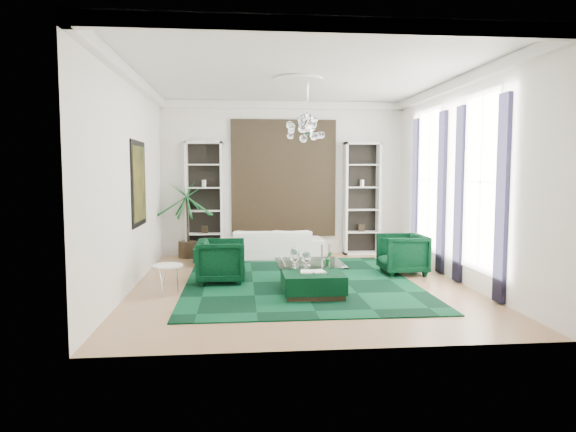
{
  "coord_description": "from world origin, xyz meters",
  "views": [
    {
      "loc": [
        -1.09,
        -9.26,
        2.08
      ],
      "look_at": [
        -0.17,
        0.5,
        1.22
      ],
      "focal_mm": 32.0,
      "sensor_mm": 36.0,
      "label": 1
    }
  ],
  "objects": [
    {
      "name": "table_plant",
      "position": [
        0.48,
        -0.28,
        0.53
      ],
      "size": [
        0.13,
        0.11,
        0.24
      ],
      "primitive_type": "imported",
      "color": "#18602C",
      "rests_on": "coffee_table"
    },
    {
      "name": "wall_right",
      "position": [
        3.01,
        0.0,
        1.9
      ],
      "size": [
        0.02,
        7.0,
        3.8
      ],
      "primitive_type": "cube",
      "color": "white",
      "rests_on": "ground"
    },
    {
      "name": "side_table",
      "position": [
        -2.31,
        -0.6,
        0.25
      ],
      "size": [
        0.52,
        0.52,
        0.5
      ],
      "primitive_type": "cylinder",
      "color": "white",
      "rests_on": "floor"
    },
    {
      "name": "curtain_near_b",
      "position": [
        2.96,
        -0.12,
        1.65
      ],
      "size": [
        0.07,
        0.3,
        3.25
      ],
      "primitive_type": "cube",
      "color": "black",
      "rests_on": "floor"
    },
    {
      "name": "wall_left",
      "position": [
        -3.01,
        0.0,
        1.9
      ],
      "size": [
        0.02,
        7.0,
        3.8
      ],
      "primitive_type": "cube",
      "color": "white",
      "rests_on": "ground"
    },
    {
      "name": "ottoman_front",
      "position": [
        0.11,
        -0.89,
        0.2
      ],
      "size": [
        1.0,
        1.0,
        0.4
      ],
      "primitive_type": "cube",
      "color": "black",
      "rests_on": "floor"
    },
    {
      "name": "armchair_right",
      "position": [
        2.19,
        0.78,
        0.41
      ],
      "size": [
        0.89,
        0.87,
        0.81
      ],
      "primitive_type": "imported",
      "rotation": [
        0.0,
        0.0,
        -1.57
      ],
      "color": "black",
      "rests_on": "floor"
    },
    {
      "name": "crown_molding",
      "position": [
        0.0,
        0.0,
        3.7
      ],
      "size": [
        6.0,
        7.0,
        0.18
      ],
      "primitive_type": null,
      "color": "white",
      "rests_on": "ceiling"
    },
    {
      "name": "coffee_table",
      "position": [
        0.18,
        -0.03,
        0.21
      ],
      "size": [
        1.2,
        1.2,
        0.41
      ],
      "primitive_type": null,
      "color": "white",
      "rests_on": "floor"
    },
    {
      "name": "ceiling",
      "position": [
        0.0,
        0.0,
        3.81
      ],
      "size": [
        6.0,
        7.0,
        0.02
      ],
      "primitive_type": "cube",
      "color": "white",
      "rests_on": "ground"
    },
    {
      "name": "curtain_far_b",
      "position": [
        2.96,
        2.28,
        1.65
      ],
      "size": [
        0.07,
        0.3,
        3.25
      ],
      "primitive_type": "cube",
      "color": "black",
      "rests_on": "floor"
    },
    {
      "name": "wall_front",
      "position": [
        0.0,
        -3.51,
        1.9
      ],
      "size": [
        6.0,
        0.02,
        3.8
      ],
      "primitive_type": "cube",
      "color": "white",
      "rests_on": "ground"
    },
    {
      "name": "window_far",
      "position": [
        2.99,
        1.5,
        1.9
      ],
      "size": [
        0.03,
        1.1,
        2.9
      ],
      "primitive_type": "cube",
      "color": "white",
      "rests_on": "wall_right"
    },
    {
      "name": "wall_back",
      "position": [
        0.0,
        3.51,
        1.9
      ],
      "size": [
        6.0,
        0.02,
        3.8
      ],
      "primitive_type": "cube",
      "color": "white",
      "rests_on": "ground"
    },
    {
      "name": "curtain_near_a",
      "position": [
        2.96,
        -1.68,
        1.65
      ],
      "size": [
        0.07,
        0.3,
        3.25
      ],
      "primitive_type": "cube",
      "color": "black",
      "rests_on": "floor"
    },
    {
      "name": "ottoman_side",
      "position": [
        -1.66,
        2.22,
        0.2
      ],
      "size": [
        0.9,
        0.9,
        0.4
      ],
      "primitive_type": "cube",
      "color": "black",
      "rests_on": "floor"
    },
    {
      "name": "curtain_far_a",
      "position": [
        2.96,
        0.72,
        1.65
      ],
      "size": [
        0.07,
        0.3,
        3.25
      ],
      "primitive_type": "cube",
      "color": "black",
      "rests_on": "floor"
    },
    {
      "name": "tapestry",
      "position": [
        0.0,
        3.46,
        1.9
      ],
      "size": [
        2.5,
        0.06,
        2.8
      ],
      "primitive_type": "cube",
      "color": "black",
      "rests_on": "wall_back"
    },
    {
      "name": "sofa",
      "position": [
        -0.35,
        2.84,
        0.35
      ],
      "size": [
        2.39,
        0.94,
        0.7
      ],
      "primitive_type": "imported",
      "rotation": [
        0.0,
        0.0,
        3.14
      ],
      "color": "white",
      "rests_on": "floor"
    },
    {
      "name": "palm",
      "position": [
        -2.35,
        3.15,
        1.2
      ],
      "size": [
        1.5,
        1.5,
        2.4
      ],
      "primitive_type": null,
      "color": "#18602C",
      "rests_on": "floor"
    },
    {
      "name": "chandelier",
      "position": [
        0.19,
        0.37,
        2.85
      ],
      "size": [
        0.8,
        0.8,
        0.72
      ],
      "primitive_type": null,
      "color": "white",
      "rests_on": "ceiling"
    },
    {
      "name": "shelving_left",
      "position": [
        -1.95,
        3.31,
        1.4
      ],
      "size": [
        0.9,
        0.38,
        2.8
      ],
      "primitive_type": null,
      "color": "white",
      "rests_on": "floor"
    },
    {
      "name": "rug",
      "position": [
        0.01,
        0.17,
        0.01
      ],
      "size": [
        4.2,
        5.0,
        0.02
      ],
      "primitive_type": "cube",
      "color": "black",
      "rests_on": "floor"
    },
    {
      "name": "ceiling_medallion",
      "position": [
        0.0,
        0.3,
        3.77
      ],
      "size": [
        0.9,
        0.9,
        0.05
      ],
      "primitive_type": "cylinder",
      "color": "white",
      "rests_on": "ceiling"
    },
    {
      "name": "painting",
      "position": [
        -2.97,
        0.6,
        1.85
      ],
      "size": [
        0.04,
        1.3,
        1.6
      ],
      "primitive_type": "cube",
      "color": "black",
      "rests_on": "wall_left"
    },
    {
      "name": "floor",
      "position": [
        0.0,
        0.0,
        -0.01
      ],
      "size": [
        6.0,
        7.0,
        0.02
      ],
      "primitive_type": "cube",
      "color": "tan",
      "rests_on": "ground"
    },
    {
      "name": "book",
      "position": [
        0.11,
        -0.89,
        0.42
      ],
      "size": [
        0.42,
        0.28,
        0.03
      ],
      "primitive_type": "cube",
      "color": "white",
      "rests_on": "ottoman_front"
    },
    {
      "name": "window_near",
      "position": [
        2.99,
        -0.9,
        1.9
      ],
      "size": [
        0.03,
        1.1,
        2.9
      ],
      "primitive_type": "cube",
      "color": "white",
      "rests_on": "wall_right"
    },
    {
      "name": "shelving_right",
      "position": [
        1.95,
        3.31,
        1.4
      ],
      "size": [
        0.9,
        0.38,
        2.8
      ],
      "primitive_type": null,
      "color": "white",
      "rests_on": "floor"
    },
    {
      "name": "armchair_left",
      "position": [
        -1.44,
        0.28,
        0.41
      ],
      "size": [
        0.89,
        0.87,
        0.81
      ],
      "primitive_type": "imported",
      "rotation": [
        0.0,
        0.0,
        1.57
      ],
      "color": "black",
      "rests_on": "floor"
    }
  ]
}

